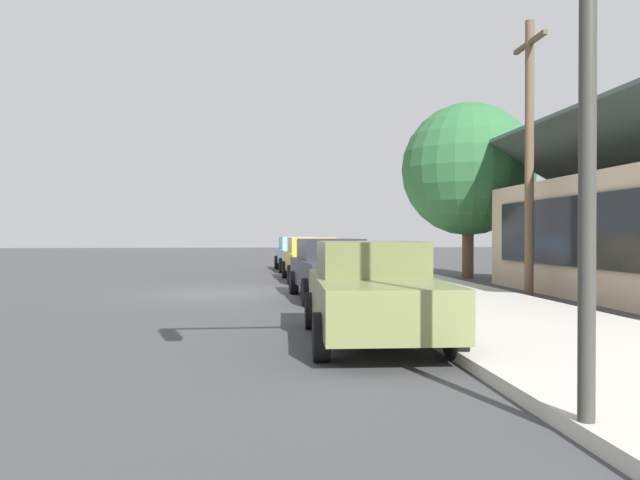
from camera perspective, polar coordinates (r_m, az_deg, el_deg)
The scene contains 10 objects.
ground_plane at distance 17.44m, azimuth -8.80°, elevation -5.09°, with size 120.00×120.00×0.00m, color #424244.
sidewalk_curb at distance 18.02m, azimuth 9.34°, elevation -4.65°, with size 60.00×4.20×0.16m, color beige.
car_skyblue at distance 28.04m, azimuth -2.17°, elevation -1.28°, with size 4.86×2.12×1.59m.
car_mustard at distance 22.04m, azimuth -0.76°, elevation -1.78°, with size 4.72×2.15×1.59m.
car_charcoal at distance 15.86m, azimuth 1.16°, elevation -2.69°, with size 4.65×2.18×1.59m.
car_olive at distance 9.58m, azimuth 5.02°, elevation -4.80°, with size 4.53×2.18×1.59m.
shade_tree at distance 23.88m, azimuth 14.00°, elevation 6.55°, with size 5.11×5.11×6.78m.
traffic_light_main at distance 5.24m, azimuth 13.47°, elevation 20.43°, with size 0.37×2.79×5.20m.
utility_pole_wooden at distance 17.26m, azimuth 19.43°, elevation 7.90°, with size 1.80×0.24×7.50m.
fire_hydrant_red at distance 26.00m, azimuth 1.49°, elevation -2.13°, with size 0.22×0.22×0.71m.
Camera 1 is at (17.33, 0.92, 1.71)m, focal length 33.39 mm.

